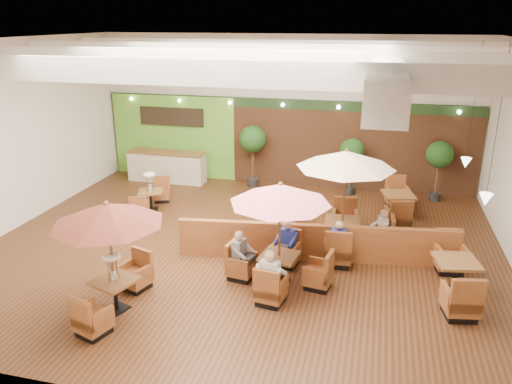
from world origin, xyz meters
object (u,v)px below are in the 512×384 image
(service_counter, at_px, (167,167))
(table_4, at_px, (455,277))
(topiary_1, at_px, (352,153))
(table_3, at_px, (151,196))
(table_5, at_px, (397,206))
(diner_3, at_px, (339,238))
(diner_0, at_px, (271,272))
(diner_2, at_px, (241,250))
(diner_1, at_px, (287,239))
(table_2, at_px, (345,182))
(diner_4, at_px, (381,226))
(topiary_2, at_px, (439,157))
(booth_divider, at_px, (316,243))
(table_1, at_px, (280,215))
(table_0, at_px, (109,229))
(topiary_0, at_px, (253,142))

(service_counter, bearing_deg, table_4, -32.15)
(table_4, xyz_separation_m, topiary_1, (-2.81, 6.36, 1.12))
(table_3, relative_size, topiary_1, 1.17)
(table_3, distance_m, table_4, 9.60)
(service_counter, height_order, table_4, service_counter)
(table_5, bearing_deg, table_3, 175.15)
(topiary_1, distance_m, diner_3, 5.69)
(diner_0, xyz_separation_m, diner_2, (-0.93, 0.93, -0.03))
(table_5, xyz_separation_m, diner_1, (-2.80, -4.02, 0.35))
(table_2, height_order, table_5, table_2)
(table_2, distance_m, diner_0, 3.66)
(diner_2, xyz_separation_m, diner_4, (3.24, 2.31, 0.00))
(topiary_2, bearing_deg, booth_divider, -121.72)
(table_1, height_order, table_3, table_1)
(table_2, height_order, table_3, table_2)
(service_counter, height_order, diner_3, diner_3)
(topiary_2, bearing_deg, diner_2, -126.10)
(topiary_2, height_order, diner_3, topiary_2)
(table_1, bearing_deg, diner_1, 98.92)
(table_0, height_order, diner_4, table_0)
(table_4, bearing_deg, diner_0, -170.63)
(topiary_0, bearing_deg, table_4, -44.71)
(diner_0, distance_m, diner_2, 1.32)
(table_4, relative_size, diner_1, 3.82)
(table_0, bearing_deg, booth_divider, 59.12)
(topiary_0, height_order, diner_0, topiary_0)
(diner_3, bearing_deg, diner_0, -116.81)
(service_counter, xyz_separation_m, diner_4, (8.10, -4.41, 0.17))
(table_3, bearing_deg, diner_4, -31.69)
(table_2, bearing_deg, topiary_0, 124.29)
(table_5, height_order, topiary_1, topiary_1)
(table_3, height_order, topiary_2, topiary_2)
(topiary_2, bearing_deg, table_5, -123.62)
(table_3, xyz_separation_m, diner_1, (5.06, -2.78, 0.25))
(table_2, height_order, diner_0, table_2)
(diner_3, bearing_deg, table_3, 162.20)
(table_3, xyz_separation_m, topiary_1, (6.26, 3.21, 1.03))
(topiary_1, bearing_deg, topiary_2, 0.00)
(topiary_1, relative_size, diner_1, 2.71)
(table_1, distance_m, topiary_1, 7.02)
(topiary_1, bearing_deg, diner_1, -101.29)
(topiary_0, bearing_deg, table_3, -129.50)
(table_1, xyz_separation_m, diner_1, (0.00, 0.93, -1.00))
(topiary_0, distance_m, diner_1, 6.53)
(table_3, height_order, table_5, table_3)
(table_1, height_order, table_2, table_2)
(service_counter, relative_size, topiary_0, 1.30)
(topiary_2, xyz_separation_m, diner_0, (-4.11, -7.85, -0.79))
(topiary_0, bearing_deg, service_counter, -176.61)
(table_0, relative_size, topiary_0, 1.13)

